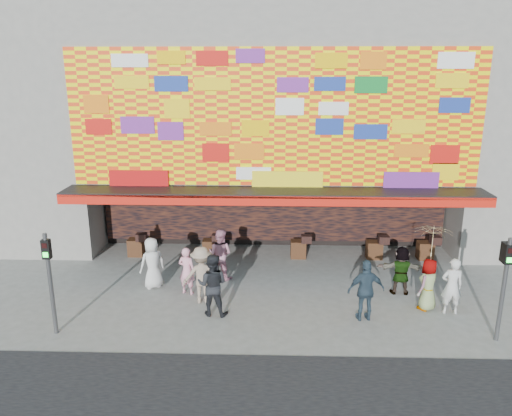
% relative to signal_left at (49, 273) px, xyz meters
% --- Properties ---
extents(ground, '(90.00, 90.00, 0.00)m').
position_rel_signal_left_xyz_m(ground, '(6.20, 1.50, -1.86)').
color(ground, slate).
rests_on(ground, ground).
extents(shop_building, '(15.20, 9.40, 10.00)m').
position_rel_signal_left_xyz_m(shop_building, '(6.20, 9.68, 3.37)').
color(shop_building, gray).
rests_on(shop_building, ground).
extents(signal_left, '(0.22, 0.20, 3.00)m').
position_rel_signal_left_xyz_m(signal_left, '(0.00, 0.00, 0.00)').
color(signal_left, '#59595B').
rests_on(signal_left, ground).
extents(signal_right, '(0.22, 0.20, 3.00)m').
position_rel_signal_left_xyz_m(signal_right, '(12.40, 0.00, 0.00)').
color(signal_right, '#59595B').
rests_on(signal_right, ground).
extents(ped_a, '(1.04, 0.97, 1.78)m').
position_rel_signal_left_xyz_m(ped_a, '(2.08, 3.14, -0.97)').
color(ped_a, silver).
rests_on(ped_a, ground).
extents(ped_b, '(0.69, 0.56, 1.63)m').
position_rel_signal_left_xyz_m(ped_b, '(3.33, 2.69, -1.05)').
color(ped_b, pink).
rests_on(ped_b, ground).
extents(ped_c, '(1.04, 0.87, 1.95)m').
position_rel_signal_left_xyz_m(ped_c, '(4.35, 1.28, -0.89)').
color(ped_c, black).
rests_on(ped_c, ground).
extents(ped_d, '(1.32, 0.93, 1.86)m').
position_rel_signal_left_xyz_m(ped_d, '(3.91, 2.11, -0.93)').
color(ped_d, gray).
rests_on(ped_d, ground).
extents(ped_e, '(1.17, 0.62, 1.90)m').
position_rel_signal_left_xyz_m(ped_e, '(8.94, 1.08, -0.91)').
color(ped_e, '#2B3E4C').
rests_on(ped_e, ground).
extents(ped_f, '(1.57, 0.61, 1.65)m').
position_rel_signal_left_xyz_m(ped_f, '(10.44, 2.92, -1.03)').
color(ped_f, gray).
rests_on(ped_f, ground).
extents(ped_g, '(0.95, 0.94, 1.65)m').
position_rel_signal_left_xyz_m(ped_g, '(11.00, 1.82, -1.03)').
color(ped_g, gray).
rests_on(ped_g, ground).
extents(ped_h, '(0.66, 0.44, 1.79)m').
position_rel_signal_left_xyz_m(ped_h, '(11.63, 1.57, -0.96)').
color(ped_h, beige).
rests_on(ped_h, ground).
extents(ped_i, '(1.07, 0.96, 1.83)m').
position_rel_signal_left_xyz_m(ped_i, '(4.31, 3.99, -0.94)').
color(ped_i, '#C47F96').
rests_on(ped_i, ground).
extents(parasol, '(1.35, 1.37, 1.98)m').
position_rel_signal_left_xyz_m(parasol, '(11.00, 1.82, 0.35)').
color(parasol, beige).
rests_on(parasol, ground).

